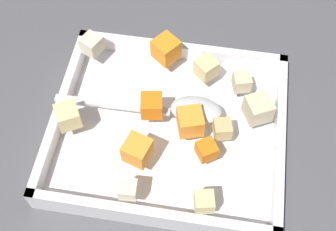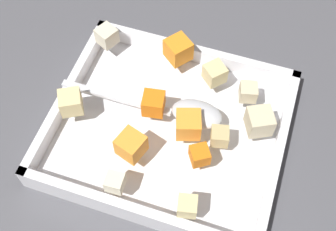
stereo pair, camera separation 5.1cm
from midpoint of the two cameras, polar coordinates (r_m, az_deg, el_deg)
ground_plane at (r=0.65m, az=1.48°, el=-1.55°), size 4.00×4.00×0.00m
baking_dish at (r=0.64m, az=2.27°, el=-2.00°), size 0.32×0.28×0.04m
carrot_chunk_corner_nw at (r=0.57m, az=-2.21°, el=-3.98°), size 0.04×0.04×0.03m
carrot_chunk_corner_sw at (r=0.59m, az=5.06°, el=-1.33°), size 0.04×0.04×0.03m
carrot_chunk_under_handle at (r=0.66m, az=3.52°, el=8.22°), size 0.05×0.05×0.03m
carrot_chunk_corner_ne at (r=0.58m, az=6.57°, el=-5.20°), size 0.03×0.03×0.02m
carrot_chunk_near_spoon at (r=0.61m, az=0.53°, el=1.38°), size 0.03×0.03×0.03m
potato_chunk_heap_side at (r=0.55m, az=5.17°, el=-11.60°), size 0.03×0.03×0.02m
potato_chunk_far_right at (r=0.64m, az=12.42°, el=2.79°), size 0.03×0.03×0.02m
potato_chunk_rim_edge at (r=0.59m, az=9.03°, el=-2.81°), size 0.03×0.03×0.02m
potato_chunk_heap_top at (r=0.64m, az=8.21°, el=5.17°), size 0.04×0.04×0.03m
potato_chunk_near_left at (r=0.56m, az=-4.18°, el=-8.67°), size 0.02×0.02×0.02m
potato_chunk_mid_left at (r=0.61m, az=13.91°, el=-0.89°), size 0.04×0.04×0.03m
potato_chunk_corner_se at (r=0.62m, az=-10.00°, el=1.50°), size 0.04×0.04×0.03m
parsnip_chunk_back_center at (r=0.68m, az=-5.67°, el=9.91°), size 0.04×0.04×0.03m
serving_spoon at (r=0.61m, az=4.82°, el=0.35°), size 0.23×0.04×0.02m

